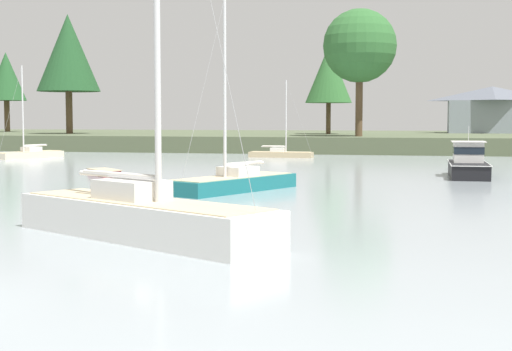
{
  "coord_description": "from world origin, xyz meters",
  "views": [
    {
      "loc": [
        10.47,
        -12.69,
        3.74
      ],
      "look_at": [
        1.3,
        28.05,
        0.54
      ],
      "focal_mm": 52.69,
      "sensor_mm": 36.0,
      "label": 1
    }
  ],
  "objects_px": {
    "sailboat_sand": "(281,156)",
    "sailboat_teal": "(233,187)",
    "sailboat_cream": "(29,156)",
    "cruiser_black": "(467,169)",
    "dinghy_maroon": "(104,173)",
    "sailboat_white": "(142,228)"
  },
  "relations": [
    {
      "from": "sailboat_sand",
      "to": "sailboat_teal",
      "type": "distance_m",
      "value": 33.29
    },
    {
      "from": "sailboat_cream",
      "to": "cruiser_black",
      "type": "xyz_separation_m",
      "value": [
        39.01,
        -13.86,
        0.3
      ]
    },
    {
      "from": "sailboat_sand",
      "to": "cruiser_black",
      "type": "distance_m",
      "value": 25.82
    },
    {
      "from": "sailboat_sand",
      "to": "dinghy_maroon",
      "type": "bearing_deg",
      "value": -105.75
    },
    {
      "from": "sailboat_teal",
      "to": "cruiser_black",
      "type": "height_order",
      "value": "sailboat_teal"
    },
    {
      "from": "sailboat_cream",
      "to": "cruiser_black",
      "type": "distance_m",
      "value": 41.4
    },
    {
      "from": "sailboat_white",
      "to": "cruiser_black",
      "type": "relative_size",
      "value": 2.04
    },
    {
      "from": "dinghy_maroon",
      "to": "sailboat_teal",
      "type": "xyz_separation_m",
      "value": [
        10.82,
        -8.23,
        0.08
      ]
    },
    {
      "from": "sailboat_white",
      "to": "sailboat_sand",
      "type": "xyz_separation_m",
      "value": [
        -4.83,
        48.44,
        -0.15
      ]
    },
    {
      "from": "sailboat_sand",
      "to": "cruiser_black",
      "type": "height_order",
      "value": "sailboat_sand"
    },
    {
      "from": "sailboat_sand",
      "to": "sailboat_teal",
      "type": "xyz_separation_m",
      "value": [
        3.82,
        -33.07,
        0.04
      ]
    },
    {
      "from": "sailboat_sand",
      "to": "sailboat_teal",
      "type": "bearing_deg",
      "value": -83.41
    },
    {
      "from": "sailboat_white",
      "to": "sailboat_sand",
      "type": "bearing_deg",
      "value": 95.69
    },
    {
      "from": "cruiser_black",
      "to": "sailboat_teal",
      "type": "bearing_deg",
      "value": -133.64
    },
    {
      "from": "cruiser_black",
      "to": "sailboat_white",
      "type": "bearing_deg",
      "value": -111.76
    },
    {
      "from": "dinghy_maroon",
      "to": "cruiser_black",
      "type": "bearing_deg",
      "value": 11.41
    },
    {
      "from": "sailboat_teal",
      "to": "sailboat_cream",
      "type": "height_order",
      "value": "sailboat_teal"
    },
    {
      "from": "sailboat_sand",
      "to": "sailboat_teal",
      "type": "height_order",
      "value": "sailboat_teal"
    },
    {
      "from": "sailboat_sand",
      "to": "sailboat_cream",
      "type": "height_order",
      "value": "sailboat_cream"
    },
    {
      "from": "sailboat_sand",
      "to": "cruiser_black",
      "type": "relative_size",
      "value": 1.0
    },
    {
      "from": "dinghy_maroon",
      "to": "sailboat_white",
      "type": "bearing_deg",
      "value": -63.37
    },
    {
      "from": "sailboat_white",
      "to": "cruiser_black",
      "type": "xyz_separation_m",
      "value": [
        11.28,
        28.27,
        0.16
      ]
    }
  ]
}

